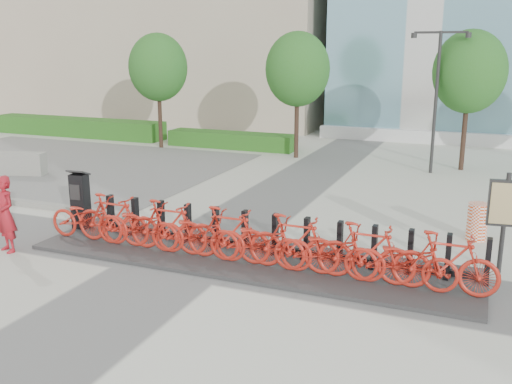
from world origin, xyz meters
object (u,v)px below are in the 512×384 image
at_px(worker_red, 5,214).
at_px(construction_barrel, 477,222).
at_px(bike_0, 87,218).
at_px(jersey_barrier, 16,164).
at_px(map_sign, 506,208).
at_px(kiosk, 80,200).

height_order(worker_red, construction_barrel, worker_red).
bearing_deg(bike_0, jersey_barrier, 54.53).
bearing_deg(jersey_barrier, map_sign, -28.15).
relative_size(bike_0, jersey_barrier, 0.95).
relative_size(construction_barrel, map_sign, 0.43).
height_order(jersey_barrier, map_sign, map_sign).
bearing_deg(map_sign, worker_red, -172.18).
xyz_separation_m(construction_barrel, jersey_barrier, (-15.53, 1.47, -0.05)).
xyz_separation_m(bike_0, kiosk, (-0.72, 0.67, 0.19)).
relative_size(construction_barrel, jersey_barrier, 0.43).
distance_m(jersey_barrier, map_sign, 16.43).
bearing_deg(worker_red, kiosk, 92.00).
height_order(kiosk, jersey_barrier, kiosk).
distance_m(kiosk, worker_red, 1.92).
xyz_separation_m(worker_red, construction_barrel, (9.65, 4.79, -0.41)).
xyz_separation_m(worker_red, jersey_barrier, (-5.88, 6.25, -0.46)).
bearing_deg(jersey_barrier, construction_barrel, -21.37).
distance_m(bike_0, worker_red, 1.74).
bearing_deg(kiosk, construction_barrel, 12.16).
xyz_separation_m(bike_0, map_sign, (8.87, 1.64, 0.77)).
height_order(bike_0, construction_barrel, bike_0).
distance_m(bike_0, kiosk, 1.00).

